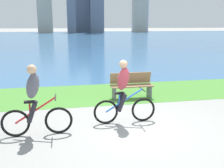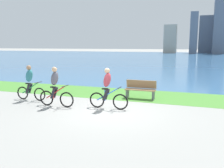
# 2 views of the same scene
# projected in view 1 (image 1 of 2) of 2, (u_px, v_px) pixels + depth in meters

# --- Properties ---
(ground_plane) EXTENTS (300.00, 300.00, 0.00)m
(ground_plane) POSITION_uv_depth(u_px,v_px,m) (134.00, 127.00, 6.77)
(ground_plane) COLOR gray
(grass_strip_bayside) EXTENTS (120.00, 3.10, 0.01)m
(grass_strip_bayside) POSITION_uv_depth(u_px,v_px,m) (109.00, 93.00, 10.09)
(grass_strip_bayside) COLOR #478433
(grass_strip_bayside) RESTS_ON ground
(bay_water_surface) EXTENTS (300.00, 79.57, 0.00)m
(bay_water_surface) POSITION_uv_depth(u_px,v_px,m) (69.00, 38.00, 49.61)
(bay_water_surface) COLOR #386693
(bay_water_surface) RESTS_ON ground
(cyclist_lead) EXTENTS (1.69, 0.52, 1.70)m
(cyclist_lead) POSITION_uv_depth(u_px,v_px,m) (124.00, 92.00, 6.92)
(cyclist_lead) COLOR black
(cyclist_lead) RESTS_ON ground
(cyclist_trailing) EXTENTS (1.66, 0.52, 1.70)m
(cyclist_trailing) POSITION_uv_depth(u_px,v_px,m) (34.00, 101.00, 6.12)
(cyclist_trailing) COLOR black
(cyclist_trailing) RESTS_ON ground
(bench_near_path) EXTENTS (1.50, 0.47, 0.90)m
(bench_near_path) POSITION_uv_depth(u_px,v_px,m) (131.00, 85.00, 9.41)
(bench_near_path) COLOR olive
(bench_near_path) RESTS_ON ground
(city_skyline_far_shore) EXTENTS (33.95, 9.09, 27.09)m
(city_skyline_far_shore) POSITION_uv_depth(u_px,v_px,m) (99.00, 5.00, 79.17)
(city_skyline_far_shore) COLOR #ADA899
(city_skyline_far_shore) RESTS_ON ground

